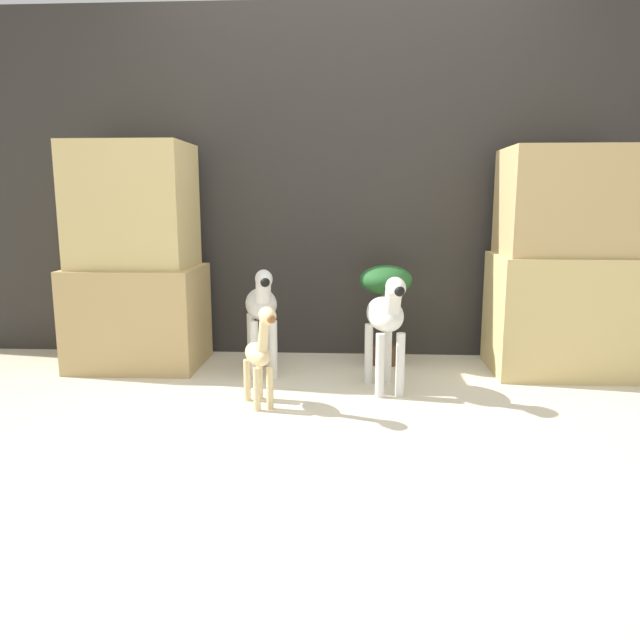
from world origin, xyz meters
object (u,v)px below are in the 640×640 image
object	(u,v)px
zebra_left	(262,307)
potted_palm_front	(386,291)
giraffe_figurine	(260,352)
zebra_right	(386,318)

from	to	relation	value
zebra_left	potted_palm_front	world-z (taller)	zebra_left
giraffe_figurine	zebra_left	bearing A→B (deg)	97.60
zebra_right	giraffe_figurine	size ratio (longest dim) A/B	1.21
zebra_right	potted_palm_front	distance (m)	0.56
zebra_right	giraffe_figurine	distance (m)	0.70
zebra_right	giraffe_figurine	bearing A→B (deg)	-154.25
zebra_right	potted_palm_front	size ratio (longest dim) A/B	1.03
zebra_right	zebra_left	size ratio (longest dim) A/B	1.00
giraffe_figurine	potted_palm_front	xyz separation A→B (m)	(0.64, 0.86, 0.18)
zebra_left	giraffe_figurine	xyz separation A→B (m)	(0.08, -0.59, -0.12)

